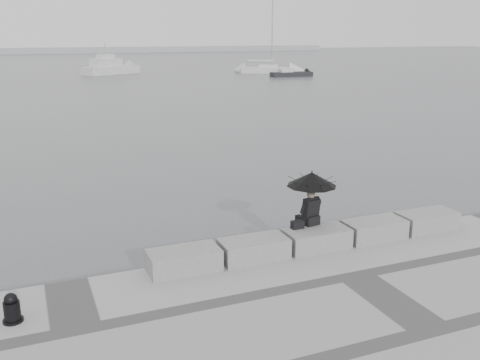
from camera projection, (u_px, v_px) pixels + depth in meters
name	position (u px, v px, depth m)	size (l,w,h in m)	color
ground	(307.00, 260.00, 13.77)	(360.00, 360.00, 0.00)	#4C4E51
stone_block_far_left	(184.00, 260.00, 11.92)	(1.60, 0.80, 0.50)	slate
stone_block_left	(254.00, 249.00, 12.54)	(1.60, 0.80, 0.50)	slate
stone_block_centre	(317.00, 239.00, 13.16)	(1.60, 0.80, 0.50)	slate
stone_block_right	(374.00, 230.00, 13.79)	(1.60, 0.80, 0.50)	slate
stone_block_far_right	(426.00, 221.00, 14.41)	(1.60, 0.80, 0.50)	slate
seated_person	(312.00, 185.00, 13.18)	(1.25, 1.25, 1.39)	black
bag	(297.00, 225.00, 13.14)	(0.31, 0.17, 0.20)	black
mooring_bollard	(12.00, 310.00, 9.80)	(0.37, 0.37, 0.58)	black
distant_landmass	(8.00, 51.00, 148.31)	(180.00, 8.00, 2.80)	#949799
sailboat_right	(268.00, 69.00, 78.15)	(7.89, 6.03, 12.90)	silver
motor_cruiser	(111.00, 68.00, 76.10)	(8.62, 6.41, 4.50)	silver
small_motorboat	(291.00, 74.00, 71.93)	(5.77, 1.81, 1.10)	black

